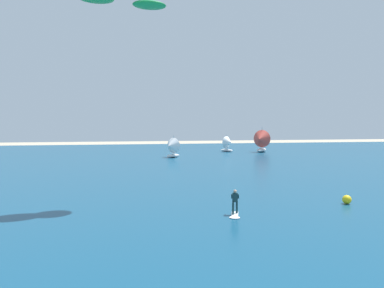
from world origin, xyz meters
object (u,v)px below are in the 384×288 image
object	(u,v)px
sailboat_heeled_over	(261,141)
marker_buoy	(347,200)
kitesurfer	(235,206)
sailboat_trailing	(228,144)
sailboat_mid_left	(171,147)

from	to	relation	value
sailboat_heeled_over	marker_buoy	distance (m)	46.71
kitesurfer	sailboat_trailing	world-z (taller)	sailboat_trailing
kitesurfer	marker_buoy	bearing A→B (deg)	11.75
kitesurfer	sailboat_mid_left	world-z (taller)	sailboat_mid_left
sailboat_trailing	sailboat_heeled_over	bearing A→B (deg)	-18.45
sailboat_heeled_over	marker_buoy	xyz separation A→B (m)	(-9.54, -45.69, -1.88)
kitesurfer	marker_buoy	size ratio (longest dim) A/B	3.02
sailboat_heeled_over	sailboat_trailing	bearing A→B (deg)	161.55
kitesurfer	sailboat_trailing	bearing A→B (deg)	75.56
sailboat_mid_left	marker_buoy	size ratio (longest dim) A/B	5.51
sailboat_trailing	marker_buoy	world-z (taller)	sailboat_trailing
kitesurfer	sailboat_heeled_over	xyz separation A→B (m)	(18.73, 47.60, 1.61)
sailboat_mid_left	marker_buoy	bearing A→B (deg)	-76.76
sailboat_mid_left	marker_buoy	world-z (taller)	sailboat_mid_left
sailboat_trailing	marker_buoy	size ratio (longest dim) A/B	5.12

